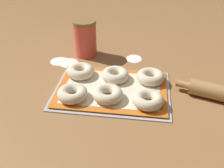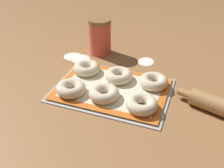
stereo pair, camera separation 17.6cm
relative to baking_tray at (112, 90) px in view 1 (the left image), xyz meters
name	(u,v)px [view 1 (the left image)]	position (x,y,z in m)	size (l,w,h in m)	color
ground_plane	(111,89)	(-0.01, 0.01, 0.00)	(2.80, 2.80, 0.00)	olive
baking_tray	(112,90)	(0.00, 0.00, 0.00)	(0.43, 0.31, 0.01)	#B2B5BA
baking_mat	(112,89)	(0.00, 0.00, 0.01)	(0.41, 0.29, 0.00)	orange
bagel_front_left	(72,93)	(-0.13, -0.08, 0.03)	(0.11, 0.11, 0.04)	beige
bagel_front_center	(108,94)	(0.00, -0.07, 0.03)	(0.11, 0.11, 0.04)	beige
bagel_front_right	(148,100)	(0.14, -0.08, 0.03)	(0.11, 0.11, 0.04)	beige
bagel_back_left	(80,71)	(-0.14, 0.08, 0.03)	(0.11, 0.11, 0.04)	beige
bagel_back_center	(115,75)	(0.00, 0.07, 0.03)	(0.11, 0.11, 0.04)	beige
bagel_back_right	(150,77)	(0.14, 0.07, 0.03)	(0.11, 0.11, 0.04)	beige
flour_canister	(85,38)	(-0.16, 0.28, 0.08)	(0.11, 0.11, 0.17)	#DB4C3D
flour_patch_near	(68,62)	(-0.22, 0.19, 0.00)	(0.09, 0.09, 0.00)	white
flour_patch_far	(60,61)	(-0.27, 0.20, 0.00)	(0.09, 0.08, 0.00)	white
flour_patch_side	(134,58)	(0.07, 0.27, 0.00)	(0.07, 0.08, 0.00)	white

